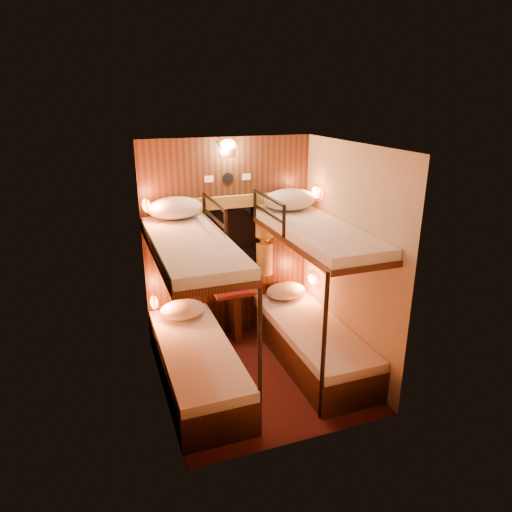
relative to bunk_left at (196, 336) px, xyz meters
name	(u,v)px	position (x,y,z in m)	size (l,w,h in m)	color
floor	(259,375)	(0.65, -0.07, -0.56)	(2.10, 2.10, 0.00)	#3A0F10
ceiling	(259,146)	(0.65, -0.07, 1.84)	(2.10, 2.10, 0.00)	silver
wall_back	(228,240)	(0.65, 0.98, 0.64)	(2.40, 2.40, 0.00)	#C6B293
wall_front	(306,316)	(0.65, -1.12, 0.64)	(2.40, 2.40, 0.00)	#C6B293
wall_left	(156,284)	(-0.35, -0.07, 0.64)	(2.40, 2.40, 0.00)	#C6B293
wall_right	(348,259)	(1.65, -0.07, 0.64)	(2.40, 2.40, 0.00)	#C6B293
back_panel	(229,241)	(0.65, 0.97, 0.64)	(2.00, 0.03, 2.40)	black
bunk_left	(196,336)	(0.00, 0.00, 0.00)	(0.72, 1.90, 1.82)	black
bunk_right	(312,316)	(1.30, 0.00, 0.00)	(0.72, 1.90, 1.82)	black
window	(230,243)	(0.65, 0.94, 0.62)	(1.00, 0.12, 0.79)	black
curtains	(230,237)	(0.65, 0.90, 0.71)	(1.10, 0.22, 1.00)	brown
back_fixtures	(228,151)	(0.65, 0.93, 1.69)	(0.54, 0.09, 0.48)	black
reading_lamps	(237,246)	(0.65, 0.63, 0.68)	(2.00, 0.20, 1.25)	orange
table	(234,307)	(0.65, 0.78, -0.14)	(0.50, 0.34, 0.66)	#511512
bottle_left	(227,285)	(0.55, 0.73, 0.18)	(0.06, 0.06, 0.21)	#99BFE5
bottle_right	(231,279)	(0.63, 0.83, 0.20)	(0.08, 0.08, 0.26)	#99BFE5
sachet_a	(239,287)	(0.73, 0.81, 0.09)	(0.09, 0.07, 0.01)	silver
sachet_b	(250,288)	(0.83, 0.75, 0.09)	(0.07, 0.05, 0.01)	silver
pillow_lower_left	(183,310)	(0.00, 0.64, 0.00)	(0.51, 0.36, 0.20)	silver
pillow_lower_right	(286,291)	(1.30, 0.73, 0.00)	(0.49, 0.35, 0.19)	silver
pillow_upper_left	(175,208)	(0.00, 0.74, 1.14)	(0.59, 0.42, 0.23)	silver
pillow_upper_right	(290,199)	(1.30, 0.68, 1.15)	(0.61, 0.44, 0.24)	silver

